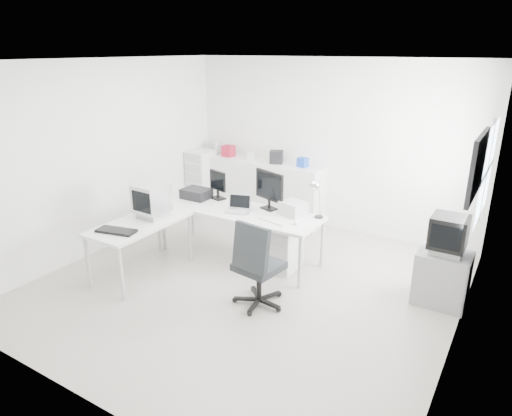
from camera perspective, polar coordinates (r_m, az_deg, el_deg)
The scene contains 30 objects.
floor at distance 6.06m, azimuth -1.00°, elevation -9.49°, with size 5.00×5.00×0.01m, color silver.
ceiling at distance 5.31m, azimuth -1.19°, elevation 18.00°, with size 5.00×5.00×0.01m, color white.
back_wall at distance 7.69m, azimuth 9.08°, elevation 7.69°, with size 5.00×0.02×2.80m, color silver.
left_wall at distance 7.15m, azimuth -18.33°, elevation 6.06°, with size 0.02×5.00×2.80m, color silver.
right_wall at distance 4.74m, azimuth 25.32°, elevation -1.38°, with size 0.02×5.00×2.80m, color silver.
window at distance 5.84m, azimuth 26.93°, elevation 4.11°, with size 0.02×1.20×1.10m, color white, non-canonical shape.
wall_picture at distance 4.70m, azimuth 25.99°, elevation 4.77°, with size 0.04×0.90×0.60m, color black, non-canonical shape.
main_desk at distance 6.63m, azimuth -2.08°, elevation -3.27°, with size 2.40×0.80×0.75m, color silver, non-canonical shape.
side_desk at distance 6.36m, azimuth -14.06°, elevation -4.89°, with size 0.70×1.40×0.75m, color silver, non-canonical shape.
drawer_pedestal at distance 6.37m, azimuth 3.45°, elevation -5.01°, with size 0.40×0.50×0.60m, color silver.
inkjet_printer at distance 7.03m, azimuth -7.47°, elevation 1.80°, with size 0.42×0.32×0.15m, color black.
lcd_monitor_small at distance 6.92m, azimuth -4.80°, elevation 2.88°, with size 0.35×0.20×0.44m, color black, non-canonical shape.
lcd_monitor_large at distance 6.43m, azimuth 1.68°, elevation 2.26°, with size 0.55×0.22×0.57m, color black, non-canonical shape.
laptop at distance 6.36m, azimuth -2.26°, elevation 0.39°, with size 0.33×0.34×0.22m, color #B7B7BA, non-canonical shape.
white_keyboard at distance 6.06m, azimuth 2.22°, elevation -1.62°, with size 0.43×0.13×0.02m, color silver.
white_mouse at distance 5.96m, azimuth 4.98°, elevation -1.82°, with size 0.06×0.06×0.06m, color silver.
laser_printer at distance 6.29m, azimuth 4.68°, elevation -0.04°, with size 0.33×0.28×0.19m, color #A9A9A9.
desk_lamp at distance 6.16m, azimuth 7.96°, elevation 1.14°, with size 0.18×0.18×0.54m, color silver, non-canonical shape.
crt_monitor at distance 6.31m, azimuth -12.91°, elevation 0.97°, with size 0.41×0.41×0.47m, color #B7B7BA, non-canonical shape.
black_keyboard at distance 5.97m, azimuth -17.06°, elevation -2.75°, with size 0.50×0.20×0.03m, color black.
office_chair at distance 5.39m, azimuth 0.39°, elevation -6.77°, with size 0.64×0.64×1.11m, color #282B2E, non-canonical shape.
tv_cabinet at distance 5.95m, azimuth 22.22°, elevation -8.10°, with size 0.60×0.49×0.65m, color gray.
crt_tv at distance 5.73m, azimuth 22.91°, elevation -3.18°, with size 0.50×0.48×0.45m, color black, non-canonical shape.
sideboard at distance 8.13m, azimuth 1.26°, elevation 2.20°, with size 2.11×0.53×1.05m, color silver.
clutter_box_a at distance 8.39m, azimuth -3.46°, elevation 7.13°, with size 0.20×0.18×0.20m, color #A4172D.
clutter_box_b at distance 8.12m, azimuth -0.54°, elevation 6.52°, with size 0.13×0.11×0.13m, color silver.
clutter_box_c at distance 7.87m, azimuth 2.56°, elevation 6.39°, with size 0.22×0.20×0.22m, color black.
clutter_box_d at distance 7.65m, azimuth 5.85°, elevation 5.71°, with size 0.16×0.14×0.16m, color #1942B0.
clutter_bottle at distance 8.59m, azimuth -4.97°, elevation 7.46°, with size 0.07×0.07×0.22m, color silver.
filing_cabinet at distance 8.59m, azimuth -6.77°, elevation 3.34°, with size 0.40×0.48×1.15m, color silver.
Camera 1 is at (2.86, -4.47, 2.93)m, focal length 32.00 mm.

